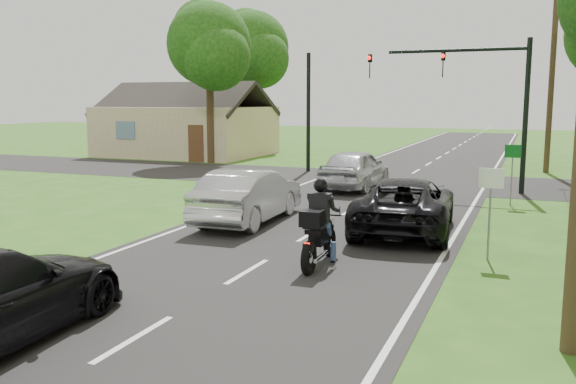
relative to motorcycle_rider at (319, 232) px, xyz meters
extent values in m
plane|color=#2A5417|center=(-1.26, -1.04, -0.78)|extent=(140.00, 140.00, 0.00)
cube|color=black|center=(-1.26, 8.96, -0.77)|extent=(8.00, 100.00, 0.01)
cube|color=black|center=(-1.26, 14.96, -0.78)|extent=(60.00, 7.00, 0.01)
torus|color=black|center=(-0.03, 0.86, -0.43)|extent=(0.17, 0.70, 0.69)
torus|color=black|center=(0.02, -0.71, -0.43)|extent=(0.19, 0.76, 0.76)
cube|color=black|center=(-0.01, 0.18, -0.12)|extent=(0.33, 1.01, 0.32)
sphere|color=black|center=(-0.02, 0.44, 0.07)|extent=(0.36, 0.36, 0.36)
cube|color=black|center=(0.00, -0.19, 0.07)|extent=(0.38, 0.59, 0.11)
cube|color=#FF0C07|center=(0.03, -0.83, -0.10)|extent=(0.11, 0.04, 0.05)
cylinder|color=silver|center=(0.18, -0.39, -0.45)|extent=(0.12, 0.84, 0.09)
cylinder|color=black|center=(-0.02, 0.65, 0.26)|extent=(0.65, 0.06, 0.04)
cube|color=black|center=(0.01, -0.50, 0.39)|extent=(0.48, 0.44, 0.34)
cube|color=black|center=(0.00, 0.02, 0.52)|extent=(0.43, 0.25, 0.63)
sphere|color=black|center=(-0.01, 0.10, 1.02)|extent=(0.32, 0.32, 0.32)
cylinder|color=navy|center=(-0.25, 0.36, -0.54)|extent=(0.13, 0.13, 0.47)
cylinder|color=navy|center=(0.22, 0.38, -0.54)|extent=(0.13, 0.13, 0.47)
imported|color=black|center=(1.05, 4.30, -0.01)|extent=(3.01, 5.66, 1.51)
imported|color=#B5B5BA|center=(-3.55, 3.82, 0.04)|extent=(1.91, 4.96, 1.61)
imported|color=#AEB0B6|center=(-2.52, 11.83, 0.06)|extent=(2.11, 4.90, 1.65)
cylinder|color=black|center=(3.94, 12.96, 2.22)|extent=(0.20, 0.20, 6.00)
cylinder|color=black|center=(1.24, 12.96, 4.82)|extent=(5.40, 0.14, 0.14)
imported|color=black|center=(0.74, 12.96, 4.27)|extent=(0.16, 0.36, 1.00)
imported|color=black|center=(-2.26, 12.96, 4.27)|extent=(0.16, 0.36, 1.00)
sphere|color=#FF0C07|center=(0.74, 12.78, 4.60)|extent=(0.16, 0.16, 0.16)
sphere|color=#FF0C07|center=(-2.26, 12.78, 4.60)|extent=(0.16, 0.16, 0.16)
cylinder|color=black|center=(-6.46, 16.96, 2.22)|extent=(0.20, 0.20, 6.00)
cylinder|color=#4B3722|center=(4.94, 20.96, 4.22)|extent=(0.28, 0.28, 10.00)
cylinder|color=slate|center=(3.44, 1.96, 0.22)|extent=(0.05, 0.05, 2.00)
cube|color=silver|center=(3.44, 1.93, 1.12)|extent=(0.55, 0.04, 0.45)
cylinder|color=slate|center=(3.64, 9.96, 0.22)|extent=(0.05, 0.05, 2.00)
cube|color=#0C591E|center=(3.64, 9.93, 1.12)|extent=(0.55, 0.04, 0.45)
cylinder|color=#332316|center=(-13.26, 18.96, 2.30)|extent=(0.44, 0.44, 6.16)
sphere|color=#0E3610|center=(-13.26, 18.96, 6.04)|extent=(4.80, 4.80, 4.80)
sphere|color=#0E3610|center=(-12.46, 18.32, 5.27)|extent=(3.84, 3.84, 3.84)
cylinder|color=#332316|center=(-15.26, 28.96, 2.58)|extent=(0.44, 0.44, 6.72)
sphere|color=#0E3610|center=(-15.26, 28.96, 6.66)|extent=(5.40, 5.40, 5.40)
sphere|color=#0E3610|center=(-14.36, 28.24, 5.82)|extent=(4.32, 4.32, 4.32)
cube|color=tan|center=(-17.26, 22.96, 0.82)|extent=(10.00, 8.00, 3.20)
cube|color=black|center=(-17.26, 20.96, 2.92)|extent=(10.20, 4.00, 2.29)
cube|color=black|center=(-17.26, 24.96, 2.92)|extent=(10.20, 4.00, 2.29)
camera|label=1|loc=(4.28, -12.43, 2.87)|focal=38.00mm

